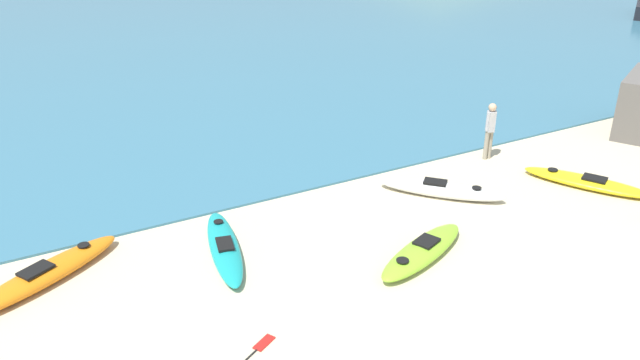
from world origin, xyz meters
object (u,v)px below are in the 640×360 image
object	(u,v)px
kayak_on_sand_0	(45,274)
kayak_on_sand_2	(224,247)
person_near_waterline	(490,127)
kayak_on_sand_1	(587,182)
kayak_on_sand_4	(422,251)
kayak_on_sand_3	(441,189)

from	to	relation	value
kayak_on_sand_0	kayak_on_sand_2	xyz separation A→B (m)	(3.57, -0.73, -0.02)
kayak_on_sand_0	person_near_waterline	bearing A→B (deg)	2.38
kayak_on_sand_0	kayak_on_sand_1	xyz separation A→B (m)	(13.32, -2.28, -0.04)
kayak_on_sand_4	kayak_on_sand_3	bearing A→B (deg)	43.69
kayak_on_sand_3	person_near_waterline	size ratio (longest dim) A/B	1.68
person_near_waterline	kayak_on_sand_4	bearing A→B (deg)	-145.56
kayak_on_sand_4	person_near_waterline	distance (m)	6.25
kayak_on_sand_2	person_near_waterline	bearing A→B (deg)	8.06
kayak_on_sand_3	person_near_waterline	xyz separation A→B (m)	(2.81, 1.30, 0.80)
kayak_on_sand_0	person_near_waterline	distance (m)	12.38
kayak_on_sand_2	kayak_on_sand_3	bearing A→B (deg)	-0.58
kayak_on_sand_2	person_near_waterline	world-z (taller)	person_near_waterline
kayak_on_sand_1	kayak_on_sand_4	distance (m)	6.12
kayak_on_sand_0	person_near_waterline	size ratio (longest dim) A/B	2.02
kayak_on_sand_1	kayak_on_sand_2	xyz separation A→B (m)	(-9.75, 1.55, 0.02)
kayak_on_sand_1	kayak_on_sand_2	size ratio (longest dim) A/B	1.00
kayak_on_sand_0	kayak_on_sand_4	world-z (taller)	kayak_on_sand_0
kayak_on_sand_1	kayak_on_sand_2	world-z (taller)	kayak_on_sand_2
kayak_on_sand_2	kayak_on_sand_3	distance (m)	5.97
kayak_on_sand_0	kayak_on_sand_4	size ratio (longest dim) A/B	1.13
kayak_on_sand_0	kayak_on_sand_3	world-z (taller)	kayak_on_sand_3
kayak_on_sand_1	kayak_on_sand_4	xyz separation A→B (m)	(-6.08, -0.71, 0.02)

